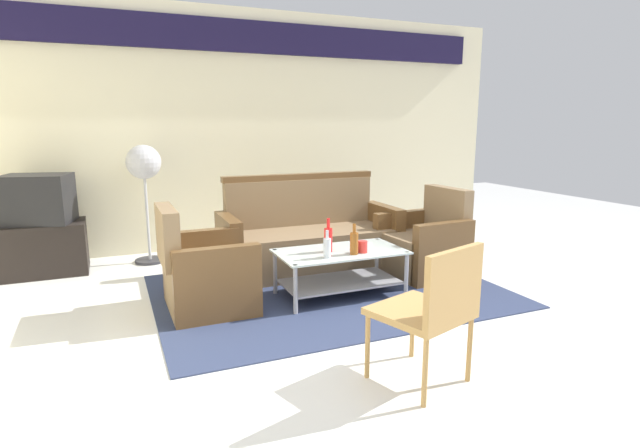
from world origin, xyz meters
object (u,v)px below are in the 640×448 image
(armchair_left, at_px, (205,275))
(bottle_clear, at_px, (327,247))
(bottle_red, at_px, (328,239))
(pedestal_fan, at_px, (144,169))
(coffee_table, at_px, (340,266))
(wicker_chair, at_px, (433,304))
(armchair_right, at_px, (424,246))
(bottle_brown, at_px, (354,243))
(television, at_px, (38,199))
(cup, at_px, (363,247))
(tv_stand, at_px, (43,249))
(couch, at_px, (309,240))

(armchair_left, height_order, bottle_clear, armchair_left)
(bottle_red, bearing_deg, pedestal_fan, 126.75)
(coffee_table, xyz_separation_m, wicker_chair, (-0.17, -1.58, 0.22))
(armchair_right, xyz_separation_m, bottle_brown, (-0.99, -0.42, 0.22))
(television, distance_m, wicker_chair, 4.05)
(cup, bearing_deg, bottle_brown, -167.21)
(armchair_left, relative_size, tv_stand, 1.06)
(coffee_table, distance_m, bottle_clear, 0.34)
(coffee_table, relative_size, bottle_clear, 4.77)
(couch, height_order, cup, couch)
(armchair_left, distance_m, wicker_chair, 2.00)
(bottle_brown, xyz_separation_m, cup, (0.09, 0.02, -0.05))
(tv_stand, bearing_deg, bottle_clear, -40.35)
(couch, distance_m, wicker_chair, 2.45)
(bottle_red, distance_m, television, 2.93)
(bottle_clear, bearing_deg, television, 139.61)
(bottle_brown, distance_m, bottle_clear, 0.26)
(tv_stand, height_order, television, television)
(television, xyz_separation_m, wicker_chair, (2.29, -3.34, -0.27))
(bottle_brown, height_order, wicker_chair, wicker_chair)
(armchair_right, relative_size, bottle_clear, 3.69)
(tv_stand, distance_m, television, 0.50)
(bottle_brown, xyz_separation_m, bottle_clear, (-0.25, -0.02, -0.01))
(television, bearing_deg, couch, 173.65)
(coffee_table, height_order, bottle_clear, bottle_clear)
(bottle_brown, bearing_deg, armchair_right, 22.70)
(television, bearing_deg, bottle_clear, 153.20)
(cup, height_order, pedestal_fan, pedestal_fan)
(couch, distance_m, cup, 0.99)
(armchair_left, bearing_deg, tv_stand, -141.04)
(armchair_left, bearing_deg, armchair_right, 92.69)
(armchair_right, height_order, bottle_red, armchair_right)
(bottle_clear, relative_size, television, 0.34)
(cup, bearing_deg, armchair_right, 23.66)
(cup, bearing_deg, pedestal_fan, 129.59)
(bottle_brown, bearing_deg, coffee_table, 111.18)
(bottle_red, height_order, cup, bottle_red)
(bottle_brown, bearing_deg, armchair_left, 166.05)
(coffee_table, bearing_deg, pedestal_fan, 128.74)
(coffee_table, bearing_deg, armchair_left, 172.56)
(couch, height_order, wicker_chair, couch)
(armchair_left, xyz_separation_m, tv_stand, (-1.32, 1.60, -0.03))
(armchair_left, xyz_separation_m, armchair_right, (2.19, 0.12, 0.00))
(bottle_red, xyz_separation_m, wicker_chair, (-0.06, -1.59, -0.03))
(armchair_left, relative_size, bottle_red, 2.92)
(couch, bearing_deg, bottle_red, 79.65)
(bottle_clear, xyz_separation_m, tv_stand, (-2.26, 1.92, -0.24))
(bottle_clear, distance_m, wicker_chair, 1.42)
(armchair_left, bearing_deg, coffee_table, 82.15)
(television, distance_m, pedestal_fan, 1.04)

